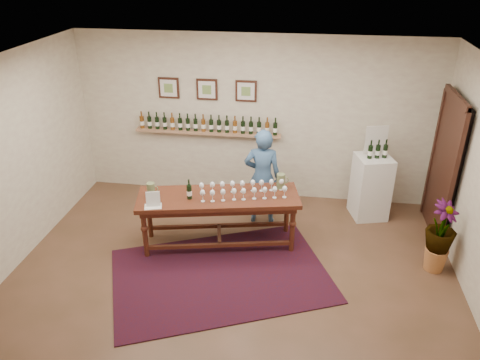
# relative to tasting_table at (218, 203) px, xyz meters

# --- Properties ---
(ground) EXTENTS (6.00, 6.00, 0.00)m
(ground) POSITION_rel_tasting_table_xyz_m (0.32, -0.83, -0.69)
(ground) COLOR #4D3622
(ground) RESTS_ON ground
(room_shell) EXTENTS (6.00, 6.00, 6.00)m
(room_shell) POSITION_rel_tasting_table_xyz_m (2.43, 1.03, 0.43)
(room_shell) COLOR beige
(room_shell) RESTS_ON ground
(rug) EXTENTS (3.35, 2.85, 0.02)m
(rug) POSITION_rel_tasting_table_xyz_m (0.16, -0.75, -0.68)
(rug) COLOR #490D0D
(rug) RESTS_ON ground
(tasting_table) EXTENTS (2.40, 1.19, 0.81)m
(tasting_table) POSITION_rel_tasting_table_xyz_m (0.00, 0.00, 0.00)
(tasting_table) COLOR #462611
(tasting_table) RESTS_ON ground
(table_glasses) EXTENTS (1.38, 0.65, 0.19)m
(table_glasses) POSITION_rel_tasting_table_xyz_m (0.35, 0.06, 0.22)
(table_glasses) COLOR white
(table_glasses) RESTS_ON tasting_table
(table_bottles) EXTENTS (0.33, 0.24, 0.31)m
(table_bottles) POSITION_rel_tasting_table_xyz_m (-0.39, -0.10, 0.28)
(table_bottles) COLOR black
(table_bottles) RESTS_ON tasting_table
(pitcher_left) EXTENTS (0.15, 0.15, 0.21)m
(pitcher_left) POSITION_rel_tasting_table_xyz_m (-0.93, -0.16, 0.23)
(pitcher_left) COLOR #626F45
(pitcher_left) RESTS_ON tasting_table
(pitcher_right) EXTENTS (0.18, 0.18, 0.23)m
(pitcher_right) POSITION_rel_tasting_table_xyz_m (0.86, 0.37, 0.24)
(pitcher_right) COLOR #626F45
(pitcher_right) RESTS_ON tasting_table
(menu_card) EXTENTS (0.27, 0.23, 0.21)m
(menu_card) POSITION_rel_tasting_table_xyz_m (-0.82, -0.42, 0.23)
(menu_card) COLOR silver
(menu_card) RESTS_ON tasting_table
(display_pedestal) EXTENTS (0.64, 0.64, 1.05)m
(display_pedestal) POSITION_rel_tasting_table_xyz_m (2.27, 1.18, -0.17)
(display_pedestal) COLOR white
(display_pedestal) RESTS_ON ground
(pedestal_bottles) EXTENTS (0.29, 0.14, 0.28)m
(pedestal_bottles) POSITION_rel_tasting_table_xyz_m (2.29, 1.15, 0.49)
(pedestal_bottles) COLOR black
(pedestal_bottles) RESTS_ON display_pedestal
(info_sign) EXTENTS (0.35, 0.11, 0.49)m
(info_sign) POSITION_rel_tasting_table_xyz_m (2.27, 1.31, 0.60)
(info_sign) COLOR silver
(info_sign) RESTS_ON display_pedestal
(potted_plant) EXTENTS (0.67, 0.67, 0.90)m
(potted_plant) POSITION_rel_tasting_table_xyz_m (3.03, -0.17, -0.17)
(potted_plant) COLOR #B06D3A
(potted_plant) RESTS_ON ground
(person) EXTENTS (0.58, 0.39, 1.57)m
(person) POSITION_rel_tasting_table_xyz_m (0.55, 0.74, 0.10)
(person) COLOR #375982
(person) RESTS_ON ground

